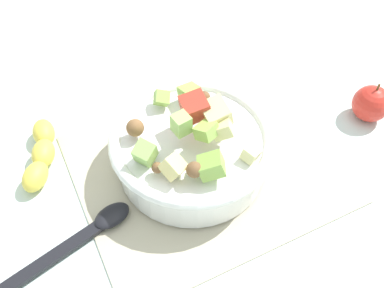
{
  "coord_description": "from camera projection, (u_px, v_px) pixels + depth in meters",
  "views": [
    {
      "loc": [
        0.2,
        0.37,
        0.56
      ],
      "look_at": [
        0.02,
        -0.01,
        0.06
      ],
      "focal_mm": 40.4,
      "sensor_mm": 36.0,
      "label": 1
    }
  ],
  "objects": [
    {
      "name": "banana_whole",
      "position": [
        41.0,
        154.0,
        0.7
      ],
      "size": [
        0.09,
        0.15,
        0.04
      ],
      "color": "yellow",
      "rests_on": "ground_plane"
    },
    {
      "name": "whole_apple",
      "position": [
        371.0,
        104.0,
        0.75
      ],
      "size": [
        0.06,
        0.06,
        0.08
      ],
      "color": "red",
      "rests_on": "ground_plane"
    },
    {
      "name": "placemat",
      "position": [
        205.0,
        168.0,
        0.7
      ],
      "size": [
        0.4,
        0.34,
        0.01
      ],
      "primitive_type": "cube",
      "color": "#BCB299",
      "rests_on": "ground_plane"
    },
    {
      "name": "ground_plane",
      "position": [
        205.0,
        169.0,
        0.7
      ],
      "size": [
        2.4,
        2.4,
        0.0
      ],
      "primitive_type": "plane",
      "color": "silver"
    },
    {
      "name": "serving_spoon",
      "position": [
        81.0,
        237.0,
        0.61
      ],
      "size": [
        0.24,
        0.08,
        0.01
      ],
      "color": "black",
      "rests_on": "placemat"
    },
    {
      "name": "salad_bowl",
      "position": [
        192.0,
        148.0,
        0.66
      ],
      "size": [
        0.25,
        0.25,
        0.13
      ],
      "color": "white",
      "rests_on": "placemat"
    }
  ]
}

